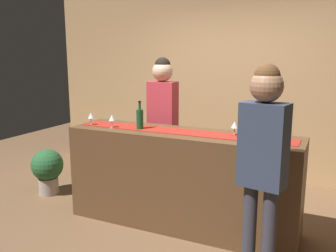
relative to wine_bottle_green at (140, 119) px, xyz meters
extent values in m
plane|color=brown|center=(0.45, 0.06, -1.13)|extent=(10.00, 10.00, 0.00)
cube|color=tan|center=(0.45, 1.96, 0.32)|extent=(6.00, 0.12, 2.90)
cube|color=#543821|center=(0.45, 0.06, -0.62)|extent=(2.42, 0.60, 1.02)
cube|color=maroon|center=(0.45, 0.06, -0.11)|extent=(2.30, 0.28, 0.01)
cylinder|color=#194723|center=(0.00, 0.00, -0.01)|extent=(0.07, 0.07, 0.21)
cylinder|color=#194723|center=(0.00, 0.00, 0.13)|extent=(0.03, 0.03, 0.08)
cylinder|color=black|center=(0.00, 0.00, 0.18)|extent=(0.03, 0.03, 0.02)
cylinder|color=brown|center=(1.29, 0.01, -0.01)|extent=(0.07, 0.07, 0.21)
cylinder|color=brown|center=(1.29, 0.01, 0.13)|extent=(0.03, 0.03, 0.08)
cylinder|color=black|center=(1.29, 0.01, 0.18)|extent=(0.03, 0.03, 0.02)
cylinder|color=silver|center=(-0.60, -0.04, -0.11)|extent=(0.06, 0.06, 0.00)
cylinder|color=silver|center=(-0.60, -0.04, -0.07)|extent=(0.01, 0.01, 0.08)
cone|color=silver|center=(-0.60, -0.04, 0.00)|extent=(0.07, 0.07, 0.06)
cylinder|color=silver|center=(0.99, 0.11, -0.11)|extent=(0.06, 0.06, 0.00)
cylinder|color=silver|center=(0.99, 0.11, -0.07)|extent=(0.01, 0.01, 0.08)
cone|color=silver|center=(0.99, 0.11, 0.00)|extent=(0.07, 0.07, 0.06)
cylinder|color=silver|center=(-0.31, -0.06, -0.11)|extent=(0.06, 0.06, 0.00)
cylinder|color=silver|center=(-0.31, -0.06, -0.07)|extent=(0.01, 0.01, 0.08)
cone|color=silver|center=(-0.31, -0.06, 0.00)|extent=(0.07, 0.07, 0.06)
cylinder|color=#26262B|center=(0.04, 0.64, -0.72)|extent=(0.11, 0.11, 0.82)
cylinder|color=#26262B|center=(-0.12, 0.64, -0.72)|extent=(0.11, 0.11, 0.82)
cube|color=#B7333D|center=(-0.04, 0.64, 0.02)|extent=(0.34, 0.20, 0.65)
sphere|color=#DBAD89|center=(-0.04, 0.64, 0.47)|extent=(0.25, 0.25, 0.25)
sphere|color=black|center=(-0.04, 0.64, 0.54)|extent=(0.19, 0.19, 0.19)
cylinder|color=#33333D|center=(1.31, -0.58, -0.73)|extent=(0.11, 0.11, 0.81)
cylinder|color=#33333D|center=(1.47, -0.61, -0.73)|extent=(0.11, 0.11, 0.81)
cube|color=#2D384C|center=(1.39, -0.60, 0.00)|extent=(0.37, 0.26, 0.64)
sphere|color=#9E7051|center=(1.39, -0.60, 0.44)|extent=(0.24, 0.24, 0.24)
sphere|color=brown|center=(1.39, -0.60, 0.51)|extent=(0.19, 0.19, 0.19)
cylinder|color=#4C4C51|center=(-1.31, 0.81, -0.99)|extent=(0.32, 0.32, 0.28)
sphere|color=#387A3D|center=(-1.31, 0.81, -0.62)|extent=(0.53, 0.53, 0.53)
cylinder|color=#9E9389|center=(-1.46, 0.13, -1.02)|extent=(0.25, 0.25, 0.22)
sphere|color=#23562D|center=(-1.46, 0.13, -0.74)|extent=(0.41, 0.41, 0.41)
camera|label=1|loc=(1.84, -3.25, 0.66)|focal=38.34mm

